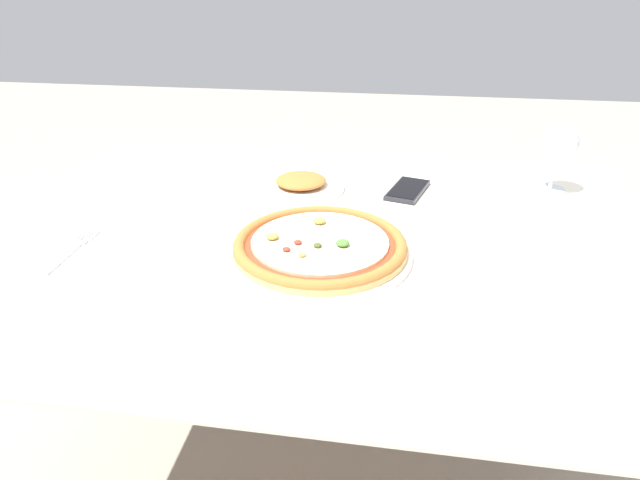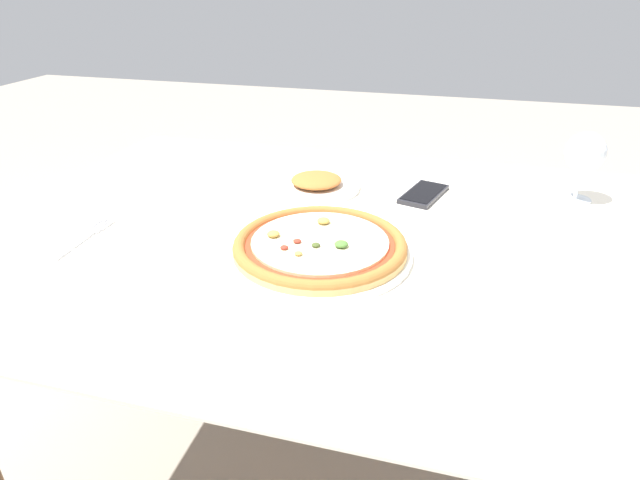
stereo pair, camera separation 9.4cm
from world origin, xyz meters
name	(u,v)px [view 2 (the right image)]	position (x,y,z in m)	size (l,w,h in m)	color
dining_table	(327,270)	(0.00, 0.00, 0.67)	(1.37, 1.01, 0.76)	brown
pizza_plate	(320,246)	(0.01, -0.09, 0.78)	(0.33, 0.33, 0.04)	white
fork	(85,237)	(-0.44, -0.15, 0.76)	(0.03, 0.17, 0.00)	silver
wine_glass_far_left	(585,153)	(0.49, 0.30, 0.87)	(0.08, 0.08, 0.15)	silver
cell_phone	(424,194)	(0.16, 0.23, 0.76)	(0.11, 0.16, 0.01)	#232328
side_plate	(316,184)	(-0.08, 0.21, 0.77)	(0.20, 0.20, 0.03)	white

